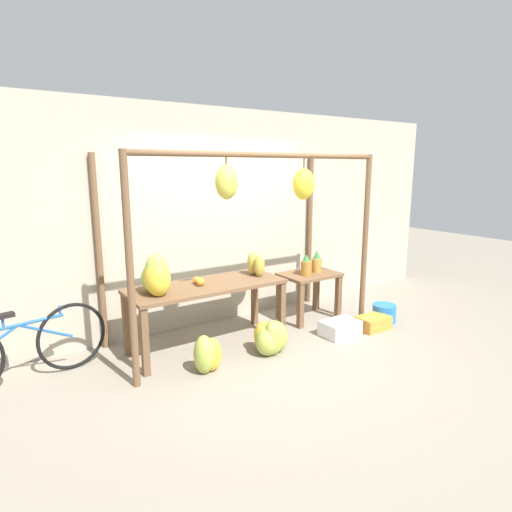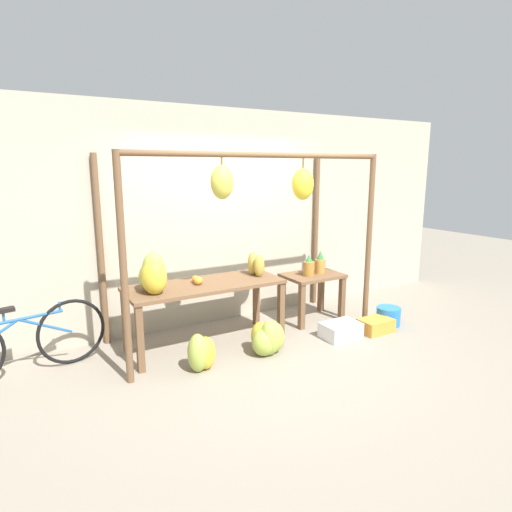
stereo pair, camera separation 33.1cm
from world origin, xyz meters
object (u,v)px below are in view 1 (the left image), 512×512
at_px(banana_pile_on_table, 156,277).
at_px(orange_pile, 199,281).
at_px(pineapple_cluster, 311,264).
at_px(banana_pile_ground_right, 270,338).
at_px(fruit_crate_white, 340,328).
at_px(blue_bucket, 384,313).
at_px(banana_pile_ground_left, 207,354).
at_px(parked_bicycle, 21,349).
at_px(papaya_pile, 255,265).
at_px(fruit_crate_purple, 373,323).

bearing_deg(banana_pile_on_table, orange_pile, 6.72).
relative_size(pineapple_cluster, banana_pile_ground_right, 0.81).
xyz_separation_m(pineapple_cluster, fruit_crate_white, (-0.11, -0.69, -0.67)).
bearing_deg(blue_bucket, pineapple_cluster, 137.11).
relative_size(banana_pile_ground_left, parked_bicycle, 0.25).
bearing_deg(papaya_pile, pineapple_cluster, 0.96).
height_order(orange_pile, pineapple_cluster, pineapple_cluster).
distance_m(fruit_crate_white, parked_bicycle, 3.51).
height_order(blue_bucket, fruit_crate_purple, blue_bucket).
xyz_separation_m(pineapple_cluster, blue_bucket, (0.73, -0.67, -0.64)).
bearing_deg(papaya_pile, banana_pile_on_table, -175.80).
relative_size(banana_pile_ground_left, fruit_crate_purple, 0.97).
distance_m(parked_bicycle, papaya_pile, 2.64).
bearing_deg(fruit_crate_purple, fruit_crate_white, 171.04).
height_order(parked_bicycle, fruit_crate_purple, parked_bicycle).
height_order(banana_pile_ground_right, fruit_crate_white, banana_pile_ground_right).
bearing_deg(blue_bucket, banana_pile_ground_right, 178.57).
height_order(papaya_pile, fruit_crate_purple, papaya_pile).
distance_m(banana_pile_on_table, parked_bicycle, 1.42).
bearing_deg(banana_pile_ground_right, fruit_crate_purple, -5.30).
distance_m(blue_bucket, fruit_crate_purple, 0.35).
relative_size(banana_pile_ground_right, papaya_pile, 1.50).
bearing_deg(orange_pile, fruit_crate_white, -21.87).
bearing_deg(orange_pile, pineapple_cluster, 1.64).
xyz_separation_m(banana_pile_ground_right, parked_bicycle, (-2.38, 0.76, 0.19)).
bearing_deg(pineapple_cluster, papaya_pile, -179.04).
bearing_deg(fruit_crate_white, pineapple_cluster, 80.69).
relative_size(banana_pile_on_table, orange_pile, 2.74).
distance_m(banana_pile_on_table, banana_pile_ground_left, 0.96).
bearing_deg(fruit_crate_purple, banana_pile_ground_right, 174.70).
bearing_deg(pineapple_cluster, banana_pile_ground_left, -161.80).
relative_size(banana_pile_ground_left, fruit_crate_white, 0.87).
bearing_deg(pineapple_cluster, parked_bicycle, 177.90).
xyz_separation_m(blue_bucket, parked_bicycle, (-4.24, 0.80, 0.25)).
distance_m(orange_pile, papaya_pile, 0.78).
bearing_deg(banana_pile_ground_right, banana_pile_on_table, 154.97).
bearing_deg(banana_pile_on_table, papaya_pile, 4.20).
bearing_deg(parked_bicycle, orange_pile, -5.63).
bearing_deg(pineapple_cluster, orange_pile, -178.36).
xyz_separation_m(banana_pile_on_table, blue_bucket, (2.97, -0.56, -0.81)).
relative_size(banana_pile_ground_right, fruit_crate_purple, 1.14).
xyz_separation_m(papaya_pile, fruit_crate_purple, (1.33, -0.75, -0.80)).
distance_m(banana_pile_ground_right, papaya_pile, 0.95).
bearing_deg(banana_pile_on_table, banana_pile_ground_right, -25.03).
relative_size(pineapple_cluster, parked_bicycle, 0.23).
bearing_deg(blue_bucket, parked_bicycle, 169.28).
bearing_deg(orange_pile, fruit_crate_purple, -18.90).
bearing_deg(papaya_pile, banana_pile_ground_left, -148.17).
relative_size(orange_pile, banana_pile_ground_left, 0.48).
relative_size(parked_bicycle, papaya_pile, 5.20).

